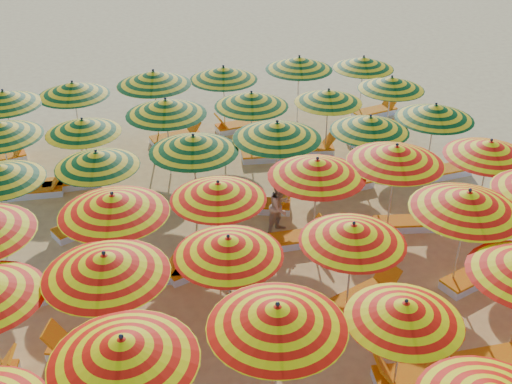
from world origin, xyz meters
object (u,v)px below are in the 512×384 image
at_px(lounger_18, 487,208).
at_px(umbrella_22, 396,154).
at_px(umbrella_9, 405,311).
at_px(umbrella_16, 468,201).
at_px(umbrella_41, 363,63).
at_px(lounger_24, 74,182).
at_px(umbrella_28, 370,124).
at_px(umbrella_29, 435,112).
at_px(umbrella_24, 0,173).
at_px(lounger_11, 366,295).
at_px(umbrella_25, 97,159).
at_px(umbrella_30, 0,129).
at_px(lounger_10, 88,349).
at_px(lounger_20, 262,205).
at_px(lounger_16, 293,239).
at_px(umbrella_34, 328,96).
at_px(umbrella_14, 228,246).
at_px(umbrella_31, 83,126).
at_px(lounger_15, 201,264).
at_px(umbrella_13, 105,265).
at_px(umbrella_19, 113,204).
at_px(umbrella_37, 73,89).
at_px(lounger_22, 443,172).
at_px(umbrella_27, 277,131).
at_px(umbrella_23, 490,149).
at_px(umbrella_21, 317,168).
at_px(umbrella_35, 391,83).
at_px(umbrella_7, 123,349).
at_px(umbrella_38, 154,78).
at_px(lounger_28, 0,159).
at_px(lounger_31, 375,112).
at_px(umbrella_39, 223,73).
at_px(umbrella_20, 218,191).
at_px(lounger_17, 407,223).
at_px(lounger_30, 239,126).
at_px(lounger_6, 414,376).
at_px(lounger_19, 87,225).
at_px(umbrella_15, 353,233).
at_px(lounger_21, 344,185).
at_px(umbrella_36, 4,98).
at_px(lounger_13, 24,298).
at_px(beachgoer_b, 280,207).
at_px(lounger_25, 269,155).
at_px(umbrella_26, 193,144).
at_px(lounger_29, 177,137).
at_px(lounger_23, 35,190).

bearing_deg(lounger_18, umbrella_22, 24.68).
bearing_deg(umbrella_9, umbrella_16, 40.90).
relative_size(umbrella_41, lounger_24, 1.56).
distance_m(umbrella_28, umbrella_29, 2.18).
bearing_deg(umbrella_24, lounger_11, -32.48).
bearing_deg(umbrella_25, umbrella_30, 134.45).
xyz_separation_m(lounger_10, lounger_20, (5.19, 4.35, 0.00)).
distance_m(umbrella_24, lounger_16, 7.56).
bearing_deg(umbrella_34, umbrella_14, -126.27).
distance_m(umbrella_31, lounger_15, 5.73).
distance_m(umbrella_13, umbrella_25, 5.01).
distance_m(umbrella_14, umbrella_19, 2.92).
xyz_separation_m(umbrella_37, lounger_22, (10.57, -5.27, -2.00)).
xyz_separation_m(umbrella_19, umbrella_37, (-0.40, 7.82, -0.16)).
bearing_deg(umbrella_27, umbrella_23, -26.79).
distance_m(umbrella_14, umbrella_21, 3.72).
distance_m(umbrella_35, lounger_10, 13.17).
distance_m(umbrella_7, umbrella_22, 8.89).
bearing_deg(umbrella_38, umbrella_34, -26.63).
distance_m(lounger_28, lounger_31, 13.30).
distance_m(umbrella_21, lounger_20, 3.02).
height_order(umbrella_14, lounger_20, umbrella_14).
relative_size(umbrella_35, umbrella_39, 1.09).
distance_m(umbrella_20, lounger_17, 5.62).
relative_size(umbrella_14, lounger_30, 1.43).
bearing_deg(lounger_10, lounger_6, 179.24).
relative_size(umbrella_9, lounger_31, 1.28).
xyz_separation_m(umbrella_31, lounger_19, (-0.32, -2.28, -1.87)).
height_order(umbrella_15, lounger_21, umbrella_15).
xyz_separation_m(umbrella_31, lounger_10, (-0.68, -7.10, -1.87)).
distance_m(umbrella_24, umbrella_36, 4.86).
xyz_separation_m(umbrella_15, lounger_13, (-6.94, 2.49, -1.98)).
bearing_deg(umbrella_27, beachgoer_b, -105.04).
relative_size(lounger_15, lounger_25, 1.01).
relative_size(umbrella_26, lounger_29, 1.45).
bearing_deg(umbrella_19, lounger_13, 177.52).
xyz_separation_m(lounger_15, lounger_19, (-2.55, 2.66, 0.00)).
bearing_deg(lounger_15, lounger_20, 26.95).
bearing_deg(lounger_31, lounger_10, -149.48).
distance_m(umbrella_24, lounger_23, 3.07).
xyz_separation_m(lounger_21, beachgoer_b, (-2.57, -1.54, 0.60)).
height_order(umbrella_20, lounger_23, umbrella_20).
height_order(umbrella_30, lounger_29, umbrella_30).
bearing_deg(umbrella_28, umbrella_15, -119.70).
bearing_deg(lounger_20, lounger_11, -53.46).
xyz_separation_m(umbrella_28, beachgoer_b, (-3.17, -1.39, -1.37)).
distance_m(umbrella_24, lounger_6, 10.83).
height_order(umbrella_28, lounger_10, umbrella_28).
relative_size(umbrella_25, lounger_16, 1.61).
bearing_deg(lounger_10, lounger_28, -55.21).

